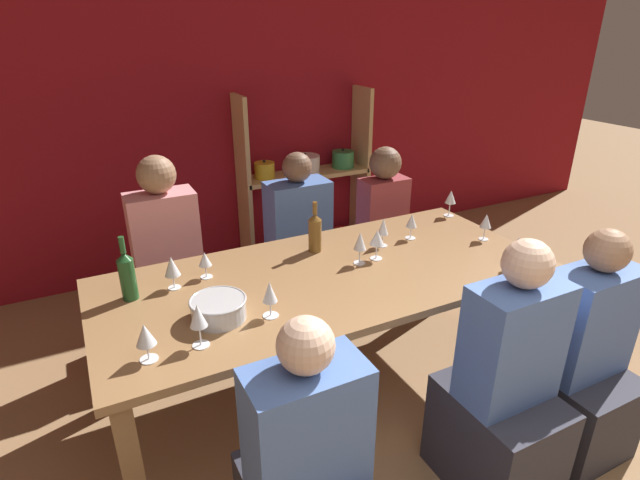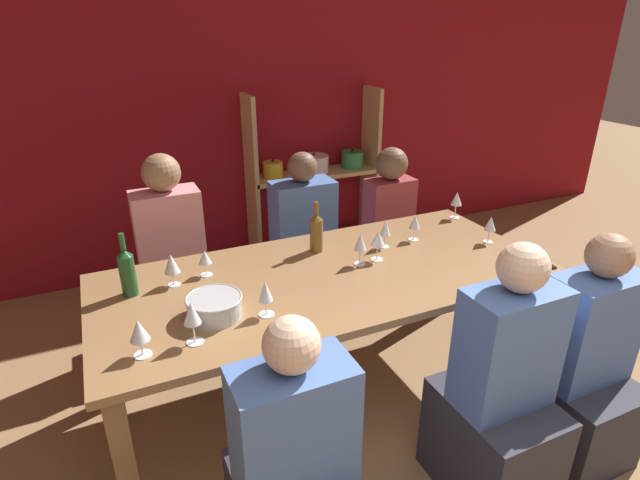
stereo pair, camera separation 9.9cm
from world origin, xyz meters
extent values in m
cube|color=maroon|center=(0.00, 3.83, 1.35)|extent=(8.80, 0.06, 2.70)
cube|color=tan|center=(0.07, 3.63, 0.72)|extent=(0.04, 0.30, 1.45)
cube|color=tan|center=(1.20, 3.63, 0.72)|extent=(0.04, 0.30, 1.45)
cube|color=tan|center=(0.63, 3.63, 0.02)|extent=(1.13, 0.30, 0.04)
cylinder|color=silver|center=(0.63, 3.63, 0.11)|extent=(0.19, 0.19, 0.15)
sphere|color=black|center=(0.63, 3.63, 0.20)|extent=(0.02, 0.02, 0.02)
cylinder|color=red|center=(1.01, 3.63, 0.09)|extent=(0.25, 0.25, 0.10)
sphere|color=black|center=(1.01, 3.63, 0.15)|extent=(0.02, 0.02, 0.02)
cube|color=tan|center=(0.63, 3.63, 0.74)|extent=(1.13, 0.30, 0.04)
cylinder|color=gold|center=(0.26, 3.63, 0.83)|extent=(0.17, 0.17, 0.13)
sphere|color=black|center=(0.26, 3.63, 0.91)|extent=(0.02, 0.02, 0.02)
cylinder|color=silver|center=(0.63, 3.63, 0.83)|extent=(0.25, 0.25, 0.15)
sphere|color=black|center=(0.63, 3.63, 0.92)|extent=(0.02, 0.02, 0.02)
cylinder|color=#338447|center=(1.01, 3.63, 0.83)|extent=(0.20, 0.20, 0.15)
sphere|color=black|center=(1.01, 3.63, 0.92)|extent=(0.02, 0.02, 0.02)
cube|color=olive|center=(-0.08, 1.85, 0.75)|extent=(2.34, 1.04, 0.04)
cube|color=olive|center=(-1.17, 1.41, 0.36)|extent=(0.08, 0.08, 0.73)
cube|color=olive|center=(1.01, 1.41, 0.36)|extent=(0.08, 0.08, 0.73)
cube|color=olive|center=(-1.17, 2.29, 0.36)|extent=(0.08, 0.08, 0.73)
cube|color=olive|center=(1.01, 2.29, 0.36)|extent=(0.08, 0.08, 0.73)
cylinder|color=#B7BABC|center=(-0.71, 1.69, 0.82)|extent=(0.24, 0.24, 0.09)
torus|color=#B7BABC|center=(-0.71, 1.69, 0.86)|extent=(0.25, 0.25, 0.01)
cylinder|color=#1E4C23|center=(-1.03, 2.05, 0.87)|extent=(0.07, 0.07, 0.20)
cone|color=#1E4C23|center=(-1.03, 2.05, 0.99)|extent=(0.07, 0.07, 0.03)
cylinder|color=#1E4C23|center=(-1.03, 2.05, 1.05)|extent=(0.03, 0.03, 0.08)
cylinder|color=brown|center=(-0.02, 2.13, 0.86)|extent=(0.07, 0.07, 0.19)
cone|color=brown|center=(-0.02, 2.13, 0.97)|extent=(0.07, 0.07, 0.03)
cylinder|color=brown|center=(-0.02, 2.13, 1.03)|extent=(0.03, 0.03, 0.07)
cylinder|color=white|center=(-1.04, 1.53, 0.77)|extent=(0.07, 0.07, 0.00)
cylinder|color=white|center=(-1.04, 1.53, 0.81)|extent=(0.01, 0.01, 0.07)
cone|color=white|center=(-1.04, 1.53, 0.89)|extent=(0.08, 0.08, 0.09)
cylinder|color=maroon|center=(-1.04, 1.53, 0.86)|extent=(0.04, 0.04, 0.04)
cylinder|color=white|center=(0.95, 1.81, 0.77)|extent=(0.06, 0.06, 0.00)
cylinder|color=white|center=(0.95, 1.81, 0.81)|extent=(0.01, 0.01, 0.07)
cone|color=white|center=(0.95, 1.81, 0.89)|extent=(0.07, 0.07, 0.08)
cylinder|color=white|center=(0.82, 1.45, 0.77)|extent=(0.06, 0.06, 0.00)
cylinder|color=white|center=(0.82, 1.45, 0.82)|extent=(0.01, 0.01, 0.09)
cone|color=white|center=(0.82, 1.45, 0.91)|extent=(0.07, 0.07, 0.09)
cylinder|color=white|center=(0.57, 2.03, 0.77)|extent=(0.06, 0.06, 0.00)
cylinder|color=white|center=(0.57, 2.03, 0.81)|extent=(0.01, 0.01, 0.07)
cone|color=white|center=(0.57, 2.03, 0.89)|extent=(0.06, 0.06, 0.08)
cylinder|color=beige|center=(0.57, 2.03, 0.87)|extent=(0.04, 0.04, 0.03)
cylinder|color=white|center=(1.03, 2.22, 0.77)|extent=(0.07, 0.07, 0.00)
cylinder|color=white|center=(1.03, 2.22, 0.82)|extent=(0.01, 0.01, 0.09)
cone|color=white|center=(1.03, 2.22, 0.90)|extent=(0.07, 0.07, 0.09)
cylinder|color=white|center=(0.36, 2.01, 0.77)|extent=(0.06, 0.06, 0.00)
cylinder|color=white|center=(0.36, 2.01, 0.81)|extent=(0.01, 0.01, 0.07)
cone|color=white|center=(0.36, 2.01, 0.89)|extent=(0.06, 0.06, 0.10)
cylinder|color=maroon|center=(0.36, 2.01, 0.87)|extent=(0.03, 0.03, 0.04)
cylinder|color=white|center=(0.12, 1.88, 0.77)|extent=(0.06, 0.06, 0.00)
cylinder|color=white|center=(0.12, 1.88, 0.81)|extent=(0.01, 0.01, 0.08)
cone|color=white|center=(0.12, 1.88, 0.90)|extent=(0.07, 0.07, 0.10)
cylinder|color=maroon|center=(0.12, 1.88, 0.88)|extent=(0.04, 0.04, 0.04)
cylinder|color=white|center=(-0.83, 2.06, 0.77)|extent=(0.06, 0.06, 0.00)
cylinder|color=white|center=(-0.83, 2.06, 0.81)|extent=(0.01, 0.01, 0.07)
cone|color=white|center=(-0.83, 2.06, 0.89)|extent=(0.08, 0.08, 0.10)
cylinder|color=beige|center=(-0.83, 2.06, 0.86)|extent=(0.04, 0.04, 0.04)
cylinder|color=white|center=(-0.50, 1.60, 0.77)|extent=(0.07, 0.07, 0.00)
cylinder|color=white|center=(-0.50, 1.60, 0.81)|extent=(0.01, 0.01, 0.07)
cone|color=white|center=(-0.50, 1.60, 0.89)|extent=(0.07, 0.07, 0.10)
cylinder|color=white|center=(0.23, 1.88, 0.77)|extent=(0.07, 0.07, 0.00)
cylinder|color=white|center=(0.23, 1.88, 0.81)|extent=(0.01, 0.01, 0.08)
cone|color=white|center=(0.23, 1.88, 0.90)|extent=(0.08, 0.08, 0.08)
cylinder|color=white|center=(-0.83, 1.53, 0.77)|extent=(0.07, 0.07, 0.00)
cylinder|color=white|center=(-0.83, 1.53, 0.82)|extent=(0.01, 0.01, 0.09)
cone|color=white|center=(-0.83, 1.53, 0.91)|extent=(0.07, 0.07, 0.10)
cylinder|color=white|center=(-0.66, 2.09, 0.77)|extent=(0.06, 0.06, 0.00)
cylinder|color=white|center=(-0.66, 2.09, 0.81)|extent=(0.01, 0.01, 0.06)
cone|color=white|center=(-0.66, 2.09, 0.87)|extent=(0.07, 0.07, 0.07)
cube|color=black|center=(0.97, 1.43, 0.77)|extent=(0.16, 0.08, 0.01)
cube|color=#4C70B7|center=(-0.61, 1.00, 0.69)|extent=(0.42, 0.23, 0.51)
sphere|color=beige|center=(-0.61, 1.00, 1.03)|extent=(0.19, 0.19, 0.19)
cube|color=#2D2D38|center=(-0.74, 2.72, 0.25)|extent=(0.40, 0.50, 0.49)
cube|color=pink|center=(-0.74, 2.72, 0.77)|extent=(0.40, 0.22, 0.56)
sphere|color=#9E7556|center=(-0.74, 2.72, 1.16)|extent=(0.22, 0.22, 0.22)
cube|color=#2D2D38|center=(0.84, 1.00, 0.22)|extent=(0.42, 0.52, 0.43)
cube|color=#4C70B7|center=(0.84, 1.00, 0.70)|extent=(0.42, 0.23, 0.53)
sphere|color=#9E7556|center=(0.84, 1.00, 1.06)|extent=(0.19, 0.19, 0.19)
cube|color=#2D2D38|center=(0.15, 2.74, 0.21)|extent=(0.43, 0.53, 0.42)
cube|color=#4C70B7|center=(0.15, 2.74, 0.70)|extent=(0.43, 0.23, 0.57)
sphere|color=brown|center=(0.15, 2.74, 1.09)|extent=(0.20, 0.20, 0.20)
cube|color=#2D2D38|center=(0.31, 0.97, 0.25)|extent=(0.40, 0.51, 0.50)
cube|color=#4C70B7|center=(0.31, 0.97, 0.76)|extent=(0.40, 0.22, 0.53)
sphere|color=beige|center=(0.31, 0.97, 1.13)|extent=(0.20, 0.20, 0.20)
cube|color=#2D2D38|center=(0.79, 2.65, 0.24)|extent=(0.34, 0.43, 0.47)
cube|color=#99383D|center=(0.79, 2.65, 0.71)|extent=(0.34, 0.19, 0.47)
sphere|color=brown|center=(0.79, 2.65, 1.06)|extent=(0.23, 0.23, 0.23)
camera|label=1|loc=(-1.16, -0.18, 1.97)|focal=28.00mm
camera|label=2|loc=(-1.07, -0.22, 1.97)|focal=28.00mm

